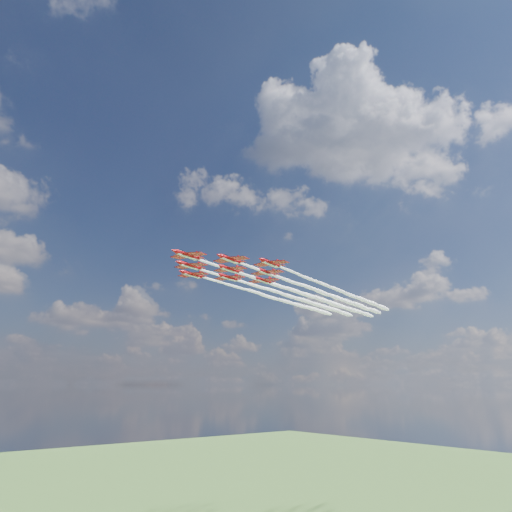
% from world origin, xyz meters
% --- Properties ---
extents(jet_lead, '(97.74, 37.22, 2.61)m').
position_xyz_m(jet_lead, '(34.25, 11.53, 76.36)').
color(jet_lead, '#B10910').
extents(jet_row2_port, '(97.74, 37.22, 2.61)m').
position_xyz_m(jet_row2_port, '(44.67, 8.34, 76.36)').
color(jet_row2_port, '#B10910').
extents(jet_row2_starb, '(97.74, 37.22, 2.61)m').
position_xyz_m(jet_row2_starb, '(40.46, 20.49, 76.36)').
color(jet_row2_starb, '#B10910').
extents(jet_row3_port, '(97.74, 37.22, 2.61)m').
position_xyz_m(jet_row3_port, '(55.09, 5.16, 76.36)').
color(jet_row3_port, '#B10910').
extents(jet_row3_centre, '(97.74, 37.22, 2.61)m').
position_xyz_m(jet_row3_centre, '(50.88, 17.30, 76.36)').
color(jet_row3_centre, '#B10910').
extents(jet_row3_starb, '(97.74, 37.22, 2.61)m').
position_xyz_m(jet_row3_starb, '(46.67, 29.44, 76.36)').
color(jet_row3_starb, '#B10910').
extents(jet_row4_port, '(97.74, 37.22, 2.61)m').
position_xyz_m(jet_row4_port, '(61.31, 14.12, 76.36)').
color(jet_row4_port, '#B10910').
extents(jet_row4_starb, '(97.74, 37.22, 2.61)m').
position_xyz_m(jet_row4_starb, '(57.09, 26.26, 76.36)').
color(jet_row4_starb, '#B10910').
extents(jet_tail, '(97.74, 37.22, 2.61)m').
position_xyz_m(jet_tail, '(67.52, 23.07, 76.36)').
color(jet_tail, '#B10910').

